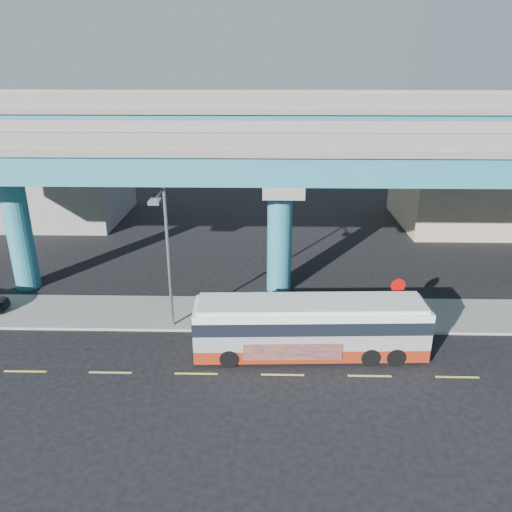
{
  "coord_description": "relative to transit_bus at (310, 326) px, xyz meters",
  "views": [
    {
      "loc": [
        -0.78,
        -19.7,
        13.52
      ],
      "look_at": [
        -1.32,
        4.0,
        4.2
      ],
      "focal_mm": 35.0,
      "sensor_mm": 36.0,
      "label": 1
    }
  ],
  "objects": [
    {
      "name": "stop_sign",
      "position": [
        4.76,
        2.65,
        0.6
      ],
      "size": [
        0.83,
        0.16,
        2.78
      ],
      "rotation": [
        0.0,
        0.0,
        -0.24
      ],
      "color": "gray",
      "rests_on": "sidewalk"
    },
    {
      "name": "sidewalk",
      "position": [
        -1.37,
        3.97,
        -1.5
      ],
      "size": [
        70.0,
        4.0,
        0.15
      ],
      "primitive_type": "cube",
      "color": "gray",
      "rests_on": "ground"
    },
    {
      "name": "viaduct",
      "position": [
        -1.37,
        7.58,
        7.57
      ],
      "size": [
        52.0,
        12.4,
        11.7
      ],
      "color": "#205C7B",
      "rests_on": "ground"
    },
    {
      "name": "lane_markings",
      "position": [
        -1.37,
        -1.83,
        -1.57
      ],
      "size": [
        58.0,
        0.12,
        0.01
      ],
      "color": "#D8C64C",
      "rests_on": "ground"
    },
    {
      "name": "building_concrete",
      "position": [
        -21.37,
        22.47,
        2.93
      ],
      "size": [
        12.0,
        10.0,
        9.0
      ],
      "primitive_type": "cube",
      "color": "gray",
      "rests_on": "ground"
    },
    {
      "name": "building_beige",
      "position": [
        16.63,
        21.45,
        1.93
      ],
      "size": [
        14.0,
        10.23,
        7.0
      ],
      "color": "tan",
      "rests_on": "ground"
    },
    {
      "name": "street_lamp",
      "position": [
        -7.19,
        1.91,
        3.59
      ],
      "size": [
        0.5,
        2.52,
        7.72
      ],
      "color": "gray",
      "rests_on": "sidewalk"
    },
    {
      "name": "ground",
      "position": [
        -1.37,
        -1.53,
        -1.57
      ],
      "size": [
        120.0,
        120.0,
        0.0
      ],
      "primitive_type": "plane",
      "color": "black",
      "rests_on": "ground"
    },
    {
      "name": "transit_bus",
      "position": [
        0.0,
        0.0,
        0.0
      ],
      "size": [
        11.29,
        2.84,
        2.87
      ],
      "rotation": [
        0.0,
        0.0,
        0.04
      ],
      "color": "maroon",
      "rests_on": "ground"
    }
  ]
}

